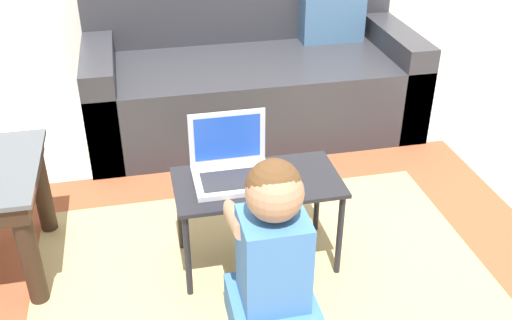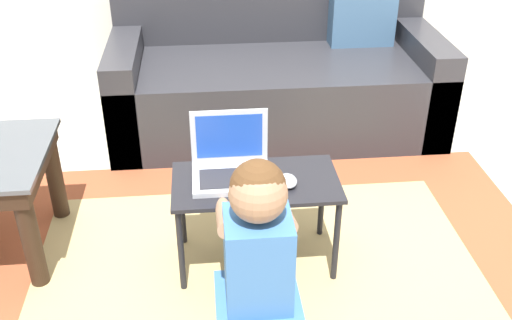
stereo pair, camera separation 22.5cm
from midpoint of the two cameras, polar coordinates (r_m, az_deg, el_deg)
ground_plane at (r=2.48m, az=-2.35°, el=-9.30°), size 16.00×16.00×0.00m
area_rug at (r=2.32m, az=-1.70°, el=-12.50°), size 2.44×1.93×0.01m
couch at (r=3.41m, az=-2.39°, el=8.14°), size 1.78×0.86×0.87m
laptop_desk at (r=2.26m, az=-2.72°, el=-3.06°), size 0.63×0.33×0.38m
laptop at (r=2.24m, az=-5.20°, el=-0.91°), size 0.29×0.23×0.24m
computer_mouse at (r=2.22m, az=0.33°, el=-1.90°), size 0.07×0.10×0.03m
person_seated at (r=1.98m, az=-1.69°, el=-9.49°), size 0.29×0.45×0.68m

